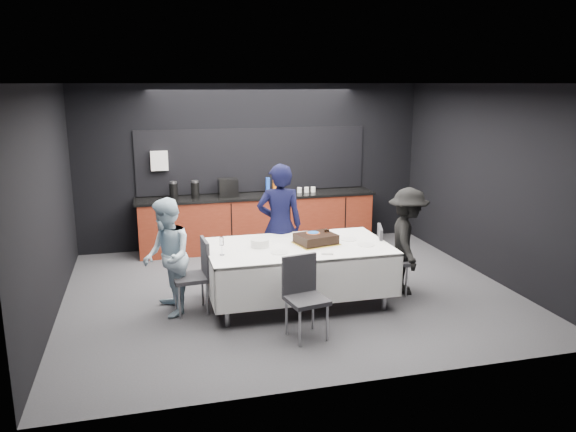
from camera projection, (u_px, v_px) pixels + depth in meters
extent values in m
plane|color=#404045|center=(290.00, 292.00, 7.74)|extent=(6.00, 6.00, 0.00)
cube|color=white|center=(290.00, 83.00, 7.09)|extent=(6.00, 5.00, 0.04)
cube|color=black|center=(253.00, 166.00, 9.77)|extent=(6.00, 0.04, 2.80)
cube|color=black|center=(360.00, 243.00, 5.06)|extent=(6.00, 0.04, 2.80)
cube|color=black|center=(47.00, 204.00, 6.68)|extent=(0.04, 5.00, 2.80)
cube|color=black|center=(489.00, 182.00, 8.15)|extent=(0.04, 5.00, 2.80)
cube|color=#5D1C0E|center=(258.00, 223.00, 9.71)|extent=(4.00, 0.60, 0.90)
cube|color=black|center=(257.00, 196.00, 9.60)|extent=(4.10, 0.64, 0.04)
cube|color=black|center=(254.00, 160.00, 9.73)|extent=(4.00, 0.03, 1.10)
cube|color=white|center=(159.00, 161.00, 9.28)|extent=(0.28, 0.12, 0.32)
cylinder|color=black|center=(174.00, 191.00, 9.22)|extent=(0.14, 0.14, 0.26)
cylinder|color=black|center=(195.00, 190.00, 9.31)|extent=(0.14, 0.14, 0.26)
cube|color=black|center=(228.00, 187.00, 9.44)|extent=(0.32, 0.24, 0.30)
cylinder|color=blue|center=(268.00, 186.00, 9.66)|extent=(0.07, 0.07, 0.28)
cylinder|color=orange|center=(275.00, 186.00, 9.69)|extent=(0.07, 0.07, 0.26)
cylinder|color=blue|center=(282.00, 186.00, 9.65)|extent=(0.07, 0.07, 0.28)
cylinder|color=white|center=(299.00, 190.00, 9.77)|extent=(0.08, 0.08, 0.09)
cylinder|color=white|center=(307.00, 190.00, 9.80)|extent=(0.08, 0.08, 0.09)
cylinder|color=white|center=(313.00, 189.00, 9.83)|extent=(0.08, 0.08, 0.09)
cylinder|color=#99999E|center=(173.00, 182.00, 9.19)|extent=(0.12, 0.12, 0.03)
cylinder|color=#99999E|center=(195.00, 182.00, 9.27)|extent=(0.12, 0.12, 0.03)
cylinder|color=#99999E|center=(227.00, 296.00, 6.56)|extent=(0.06, 0.06, 0.75)
cylinder|color=#99999E|center=(216.00, 269.00, 7.50)|extent=(0.06, 0.06, 0.75)
cylinder|color=#99999E|center=(385.00, 281.00, 7.05)|extent=(0.06, 0.06, 0.75)
cylinder|color=#99999E|center=(356.00, 258.00, 7.99)|extent=(0.06, 0.06, 0.75)
cube|color=white|center=(298.00, 247.00, 7.19)|extent=(2.32, 1.32, 0.04)
cube|color=white|center=(312.00, 283.00, 6.63)|extent=(2.32, 0.02, 0.55)
cube|color=white|center=(285.00, 252.00, 7.86)|extent=(2.32, 0.02, 0.55)
cube|color=white|center=(209.00, 274.00, 6.97)|extent=(0.02, 1.32, 0.55)
cube|color=white|center=(380.00, 260.00, 7.53)|extent=(0.02, 1.32, 0.55)
cube|color=gold|center=(316.00, 243.00, 7.25)|extent=(0.60, 0.53, 0.01)
cube|color=black|center=(316.00, 239.00, 7.23)|extent=(0.55, 0.48, 0.11)
cube|color=black|center=(316.00, 235.00, 7.22)|extent=(0.55, 0.48, 0.01)
cylinder|color=#DD5112|center=(313.00, 233.00, 7.27)|extent=(0.18, 0.18, 0.00)
cylinder|color=blue|center=(313.00, 233.00, 7.27)|extent=(0.15, 0.15, 0.01)
sphere|color=black|center=(326.00, 230.00, 7.37)|extent=(0.04, 0.04, 0.04)
sphere|color=black|center=(329.00, 230.00, 7.34)|extent=(0.04, 0.04, 0.04)
sphere|color=black|center=(326.00, 230.00, 7.33)|extent=(0.04, 0.04, 0.04)
cylinder|color=white|center=(260.00, 243.00, 7.10)|extent=(0.23, 0.23, 0.10)
cylinder|color=white|center=(279.00, 252.00, 6.87)|extent=(0.22, 0.22, 0.01)
cylinder|color=white|center=(348.00, 239.00, 7.45)|extent=(0.22, 0.22, 0.01)
cylinder|color=white|center=(366.00, 245.00, 7.19)|extent=(0.22, 0.22, 0.01)
cylinder|color=white|center=(299.00, 238.00, 7.48)|extent=(0.22, 0.22, 0.01)
cube|color=white|center=(327.00, 253.00, 6.81)|extent=(0.17, 0.13, 0.02)
cylinder|color=white|center=(222.00, 255.00, 6.77)|extent=(0.06, 0.06, 0.00)
cylinder|color=white|center=(222.00, 250.00, 6.76)|extent=(0.01, 0.01, 0.12)
cylinder|color=white|center=(222.00, 241.00, 6.73)|extent=(0.05, 0.05, 0.10)
cube|color=#2B2B30|center=(191.00, 278.00, 6.96)|extent=(0.45, 0.45, 0.05)
cube|color=#2B2B30|center=(205.00, 257.00, 6.96)|extent=(0.07, 0.42, 0.45)
cylinder|color=#99999E|center=(176.00, 292.00, 7.11)|extent=(0.03, 0.03, 0.44)
cylinder|color=#99999E|center=(180.00, 302.00, 6.80)|extent=(0.03, 0.03, 0.44)
cylinder|color=#99999E|center=(202.00, 289.00, 7.22)|extent=(0.03, 0.03, 0.44)
cylinder|color=#99999E|center=(207.00, 298.00, 6.91)|extent=(0.03, 0.03, 0.44)
cube|color=#2B2B30|center=(393.00, 261.00, 7.63)|extent=(0.53, 0.53, 0.05)
cube|color=#2B2B30|center=(380.00, 243.00, 7.59)|extent=(0.17, 0.41, 0.45)
cylinder|color=#99999E|center=(406.00, 281.00, 7.50)|extent=(0.03, 0.03, 0.44)
cylinder|color=#99999E|center=(403.00, 273.00, 7.83)|extent=(0.03, 0.03, 0.44)
cylinder|color=#99999E|center=(381.00, 280.00, 7.53)|extent=(0.03, 0.03, 0.44)
cylinder|color=#99999E|center=(379.00, 272.00, 7.86)|extent=(0.03, 0.03, 0.44)
cube|color=#2B2B30|center=(307.00, 300.00, 6.24)|extent=(0.49, 0.49, 0.05)
cube|color=#2B2B30|center=(299.00, 274.00, 6.35)|extent=(0.42, 0.12, 0.45)
cylinder|color=#99999E|center=(300.00, 328.00, 6.07)|extent=(0.03, 0.03, 0.44)
cylinder|color=#99999E|center=(327.00, 322.00, 6.22)|extent=(0.03, 0.03, 0.44)
cylinder|color=#99999E|center=(286.00, 316.00, 6.37)|extent=(0.03, 0.03, 0.44)
cylinder|color=#99999E|center=(313.00, 311.00, 6.51)|extent=(0.03, 0.03, 0.44)
imported|color=black|center=(280.00, 225.00, 7.82)|extent=(0.68, 0.50, 1.74)
imported|color=silver|center=(167.00, 257.00, 6.85)|extent=(0.63, 0.77, 1.46)
imported|color=black|center=(407.00, 241.00, 7.57)|extent=(0.82, 1.06, 1.45)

